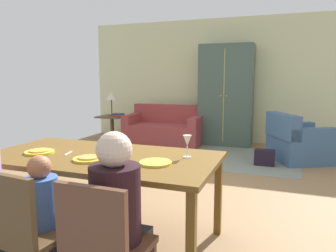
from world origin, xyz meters
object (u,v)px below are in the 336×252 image
dining_chair_woman (103,245)px  couch (165,129)px  side_table (112,125)px  person_child (47,227)px  person_woman (119,228)px  handbag (265,158)px  plate_near_child (89,159)px  table_lamp (111,97)px  dining_table (101,162)px  armchair (297,143)px  book_lower (117,116)px  plate_near_man (40,152)px  wine_glass (187,141)px  armoire (226,95)px  book_upper (119,114)px  dining_chair_child (25,229)px  plate_near_woman (156,163)px

dining_chair_woman → couch: (-1.51, 5.02, -0.19)m
couch → side_table: size_ratio=2.84×
person_child → dining_chair_woman: size_ratio=1.06×
person_child → person_woman: size_ratio=0.83×
handbag → person_child: bearing=-107.9°
plate_near_child → table_lamp: table_lamp is taller
dining_table → couch: (-0.97, 4.15, -0.39)m
armchair → book_lower: armchair is taller
plate_near_man → couch: bearing=95.8°
wine_glass → armchair: 3.48m
person_woman → armoire: armoire is taller
wine_glass → side_table: (-2.84, 3.71, -0.52)m
person_woman → book_lower: 5.18m
plate_near_man → dining_chair_woman: dining_chair_woman is taller
wine_glass → book_upper: bearing=125.7°
dining_chair_woman → armoire: size_ratio=0.41×
dining_table → side_table: 4.45m
dining_chair_child → handbag: (1.20, 3.86, -0.36)m
couch → dining_table: bearing=-76.8°
plate_near_woman → wine_glass: wine_glass is taller
dining_chair_woman → person_child: bearing=162.5°
book_lower → handbag: (3.16, -0.85, -0.46)m
person_child → wine_glass: bearing=51.0°
side_table → book_upper: book_upper is taller
plate_near_man → couch: size_ratio=0.15×
armchair → table_lamp: size_ratio=2.15×
plate_near_child → table_lamp: 4.60m
dining_chair_child → wine_glass: bearing=55.5°
side_table → couch: bearing=12.5°
side_table → book_lower: size_ratio=2.64×
side_table → handbag: size_ratio=1.81×
person_child → plate_near_woman: bearing=47.8°
dining_chair_child → armoire: (0.29, 5.36, 0.56)m
side_table → dining_table: bearing=-61.3°
plate_near_woman → dining_table: bearing=169.6°
dining_chair_woman → book_lower: (-2.51, 4.71, 0.10)m
person_child → book_upper: person_child is taller
dining_table → armoire: 4.51m
dining_chair_woman → person_woman: person_woman is taller
couch → handbag: couch is taller
table_lamp → dining_chair_child: bearing=-65.9°
wine_glass → couch: size_ratio=0.11×
couch → table_lamp: table_lamp is taller
armoire → book_upper: bearing=-166.2°
book_lower → handbag: size_ratio=0.69×
dining_table → wine_glass: size_ratio=10.61×
person_woman → book_upper: bearing=118.7°
handbag → book_upper: bearing=163.5°
armoire → side_table: bearing=-166.1°
dining_table → dining_chair_woman: 1.04m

